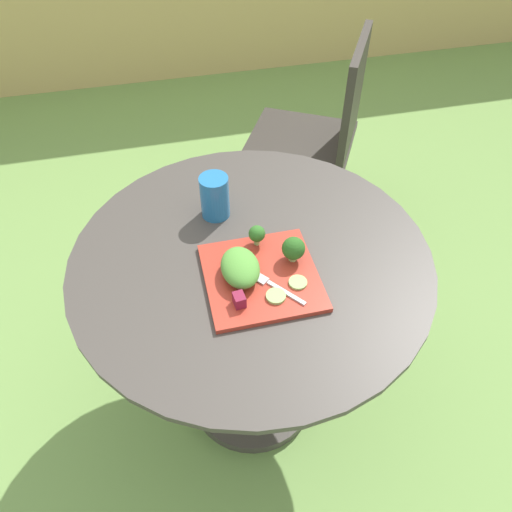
{
  "coord_description": "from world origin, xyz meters",
  "views": [
    {
      "loc": [
        -0.19,
        -0.86,
        1.67
      ],
      "look_at": [
        0.0,
        -0.04,
        0.78
      ],
      "focal_mm": 34.82,
      "sensor_mm": 36.0,
      "label": 1
    }
  ],
  "objects_px": {
    "patio_chair": "(322,128)",
    "fork": "(274,285)",
    "salad_plate": "(261,277)",
    "drinking_glass": "(215,199)"
  },
  "relations": [
    {
      "from": "salad_plate",
      "to": "fork",
      "type": "height_order",
      "value": "fork"
    },
    {
      "from": "patio_chair",
      "to": "fork",
      "type": "relative_size",
      "value": 6.86
    },
    {
      "from": "patio_chair",
      "to": "drinking_glass",
      "type": "bearing_deg",
      "value": -129.8
    },
    {
      "from": "salad_plate",
      "to": "drinking_glass",
      "type": "bearing_deg",
      "value": 104.31
    },
    {
      "from": "fork",
      "to": "drinking_glass",
      "type": "bearing_deg",
      "value": 106.08
    },
    {
      "from": "patio_chair",
      "to": "fork",
      "type": "height_order",
      "value": "patio_chair"
    },
    {
      "from": "salad_plate",
      "to": "fork",
      "type": "xyz_separation_m",
      "value": [
        0.02,
        -0.04,
        0.01
      ]
    },
    {
      "from": "patio_chair",
      "to": "drinking_glass",
      "type": "xyz_separation_m",
      "value": [
        -0.56,
        -0.67,
        0.27
      ]
    },
    {
      "from": "patio_chair",
      "to": "salad_plate",
      "type": "height_order",
      "value": "patio_chair"
    },
    {
      "from": "salad_plate",
      "to": "drinking_glass",
      "type": "relative_size",
      "value": 2.21
    }
  ]
}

